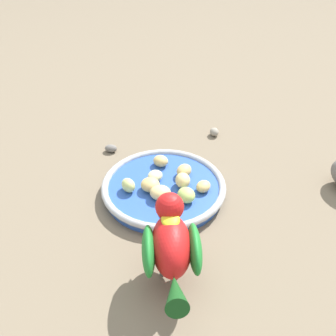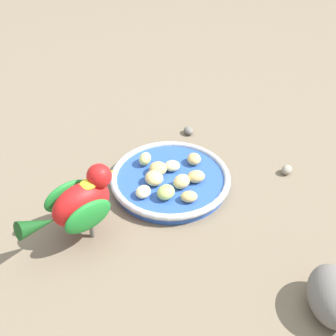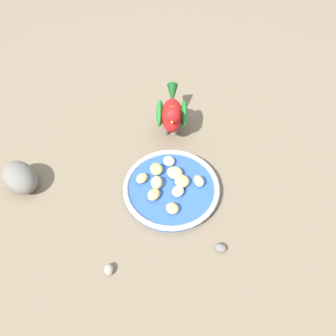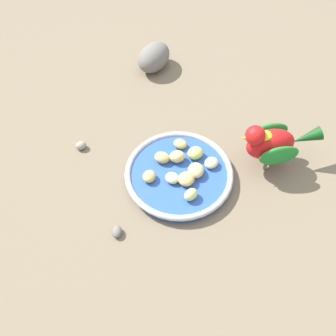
# 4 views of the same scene
# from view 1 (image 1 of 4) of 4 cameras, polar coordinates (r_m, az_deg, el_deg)

# --- Properties ---
(ground_plane) EXTENTS (4.00, 4.00, 0.00)m
(ground_plane) POSITION_cam_1_polar(r_m,az_deg,el_deg) (0.71, -2.16, -4.42)
(ground_plane) COLOR #756651
(feeding_bowl) EXTENTS (0.22, 0.22, 0.02)m
(feeding_bowl) POSITION_cam_1_polar(r_m,az_deg,el_deg) (0.72, -0.41, -2.98)
(feeding_bowl) COLOR #2D56B7
(feeding_bowl) RESTS_ON ground_plane
(apple_piece_0) EXTENTS (0.03, 0.03, 0.02)m
(apple_piece_0) POSITION_cam_1_polar(r_m,az_deg,el_deg) (0.66, 0.27, -5.64)
(apple_piece_0) COLOR beige
(apple_piece_0) RESTS_ON feeding_bowl
(apple_piece_1) EXTENTS (0.04, 0.04, 0.02)m
(apple_piece_1) POSITION_cam_1_polar(r_m,az_deg,el_deg) (0.73, 2.30, -0.40)
(apple_piece_1) COLOR tan
(apple_piece_1) RESTS_ON feeding_bowl
(apple_piece_2) EXTENTS (0.04, 0.04, 0.03)m
(apple_piece_2) POSITION_cam_1_polar(r_m,az_deg,el_deg) (0.71, 2.09, -1.76)
(apple_piece_2) COLOR #E5C67F
(apple_piece_2) RESTS_ON feeding_bowl
(apple_piece_3) EXTENTS (0.05, 0.05, 0.02)m
(apple_piece_3) POSITION_cam_1_polar(r_m,az_deg,el_deg) (0.68, -0.75, -3.35)
(apple_piece_3) COLOR #E5C67F
(apple_piece_3) RESTS_ON feeding_bowl
(apple_piece_4) EXTENTS (0.04, 0.03, 0.02)m
(apple_piece_4) POSITION_cam_1_polar(r_m,az_deg,el_deg) (0.70, 5.00, -2.60)
(apple_piece_4) COLOR tan
(apple_piece_4) RESTS_ON feeding_bowl
(apple_piece_5) EXTENTS (0.02, 0.03, 0.02)m
(apple_piece_5) POSITION_cam_1_polar(r_m,az_deg,el_deg) (0.70, -5.62, -2.44)
(apple_piece_5) COLOR #C6D17A
(apple_piece_5) RESTS_ON feeding_bowl
(apple_piece_6) EXTENTS (0.03, 0.04, 0.02)m
(apple_piece_6) POSITION_cam_1_polar(r_m,az_deg,el_deg) (0.76, -1.04, 1.00)
(apple_piece_6) COLOR tan
(apple_piece_6) RESTS_ON feeding_bowl
(apple_piece_7) EXTENTS (0.04, 0.03, 0.02)m
(apple_piece_7) POSITION_cam_1_polar(r_m,az_deg,el_deg) (0.72, -1.84, -1.12)
(apple_piece_7) COLOR beige
(apple_piece_7) RESTS_ON feeding_bowl
(apple_piece_8) EXTENTS (0.03, 0.03, 0.02)m
(apple_piece_8) POSITION_cam_1_polar(r_m,az_deg,el_deg) (0.70, -2.81, -2.52)
(apple_piece_8) COLOR tan
(apple_piece_8) RESTS_ON feeding_bowl
(apple_piece_9) EXTENTS (0.04, 0.04, 0.02)m
(apple_piece_9) POSITION_cam_1_polar(r_m,az_deg,el_deg) (0.68, 2.59, -3.84)
(apple_piece_9) COLOR #B2CC66
(apple_piece_9) RESTS_ON feeding_bowl
(parrot) EXTENTS (0.13, 0.15, 0.12)m
(parrot) POSITION_cam_1_polar(r_m,az_deg,el_deg) (0.54, 0.49, -10.82)
(parrot) COLOR #59544C
(parrot) RESTS_ON ground_plane
(pebble_0) EXTENTS (0.03, 0.03, 0.02)m
(pebble_0) POSITION_cam_1_polar(r_m,az_deg,el_deg) (0.89, 6.54, 5.07)
(pebble_0) COLOR gray
(pebble_0) RESTS_ON ground_plane
(pebble_1) EXTENTS (0.03, 0.03, 0.02)m
(pebble_1) POSITION_cam_1_polar(r_m,az_deg,el_deg) (0.84, -8.06, 2.76)
(pebble_1) COLOR slate
(pebble_1) RESTS_ON ground_plane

